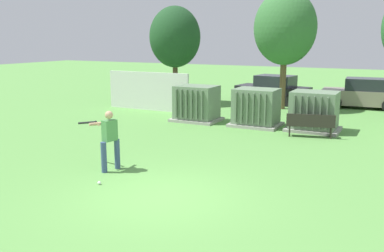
# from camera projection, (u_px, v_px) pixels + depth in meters

# --- Properties ---
(ground_plane) EXTENTS (96.00, 96.00, 0.00)m
(ground_plane) POSITION_uv_depth(u_px,v_px,m) (161.00, 197.00, 10.15)
(ground_plane) COLOR #5B9947
(fence_panel) EXTENTS (4.80, 0.12, 2.00)m
(fence_panel) POSITION_uv_depth(u_px,v_px,m) (148.00, 91.00, 22.27)
(fence_panel) COLOR silver
(fence_panel) RESTS_ON ground
(transformer_west) EXTENTS (2.10, 1.70, 1.62)m
(transformer_west) POSITION_uv_depth(u_px,v_px,m) (197.00, 104.00, 19.34)
(transformer_west) COLOR #9E9B93
(transformer_west) RESTS_ON ground
(transformer_mid_west) EXTENTS (2.10, 1.70, 1.62)m
(transformer_mid_west) POSITION_uv_depth(u_px,v_px,m) (256.00, 108.00, 18.21)
(transformer_mid_west) COLOR #9E9B93
(transformer_mid_west) RESTS_ON ground
(transformer_mid_east) EXTENTS (2.10, 1.70, 1.62)m
(transformer_mid_east) POSITION_uv_depth(u_px,v_px,m) (314.00, 112.00, 17.26)
(transformer_mid_east) COLOR #9E9B93
(transformer_mid_east) RESTS_ON ground
(park_bench) EXTENTS (1.84, 0.80, 0.92)m
(park_bench) POSITION_uv_depth(u_px,v_px,m) (310.00, 124.00, 16.11)
(park_bench) COLOR #2D2823
(park_bench) RESTS_ON ground
(batter) EXTENTS (1.61, 0.76, 1.74)m
(batter) POSITION_uv_depth(u_px,v_px,m) (109.00, 137.00, 12.01)
(batter) COLOR #384C75
(batter) RESTS_ON ground
(sports_ball) EXTENTS (0.09, 0.09, 0.09)m
(sports_ball) POSITION_uv_depth(u_px,v_px,m) (99.00, 183.00, 10.98)
(sports_ball) COLOR white
(sports_ball) RESTS_ON ground
(tree_left) EXTENTS (2.89, 2.89, 5.53)m
(tree_left) POSITION_uv_depth(u_px,v_px,m) (175.00, 37.00, 23.89)
(tree_left) COLOR brown
(tree_left) RESTS_ON ground
(tree_center_left) EXTENTS (3.24, 3.24, 6.20)m
(tree_center_left) POSITION_uv_depth(u_px,v_px,m) (285.00, 28.00, 21.95)
(tree_center_left) COLOR brown
(tree_center_left) RESTS_ON ground
(parked_car_leftmost) EXTENTS (4.38, 2.31, 1.62)m
(parked_car_leftmost) POSITION_uv_depth(u_px,v_px,m) (273.00, 90.00, 24.78)
(parked_car_leftmost) COLOR black
(parked_car_leftmost) RESTS_ON ground
(parked_car_left_of_center) EXTENTS (4.31, 2.14, 1.62)m
(parked_car_left_of_center) POSITION_uv_depth(u_px,v_px,m) (363.00, 94.00, 22.99)
(parked_car_left_of_center) COLOR gray
(parked_car_left_of_center) RESTS_ON ground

